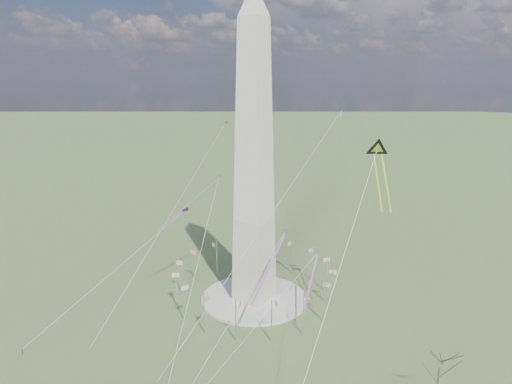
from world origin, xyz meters
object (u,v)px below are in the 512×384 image
Objects in this scene: tree_near at (440,365)px; kite_delta_black at (378,153)px; washington_monument at (254,161)px; person_west at (23,352)px.

tree_near is 55.00m from kite_delta_black.
person_west is (-34.88, -61.64, -47.20)m from washington_monument.
washington_monument is at bearing 161.76° from tree_near.
tree_near is at bearing -143.23° from person_west.
kite_delta_black is at bearing 5.54° from washington_monument.
washington_monument is at bearing -105.00° from person_west.
washington_monument is at bearing -23.56° from kite_delta_black.
kite_delta_black reaches higher than person_west.
washington_monument is 85.11m from person_west.
tree_near is 0.85× the size of kite_delta_black.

